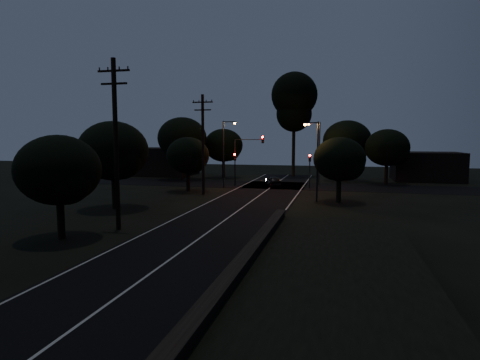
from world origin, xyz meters
The scene contains 22 objects.
road_surface centered at (0.00, 31.12, 0.01)m, with size 60.00×70.00×0.03m.
retaining_wall centered at (7.74, 3.00, 0.62)m, with size 6.93×26.00×1.60m.
utility_pole_mid centered at (-6.00, 15.00, 5.74)m, with size 2.20×0.30×11.00m.
utility_pole_far centered at (-6.00, 32.00, 5.48)m, with size 2.20×0.30×10.50m.
tree_left_b centered at (-7.83, 11.90, 4.00)m, with size 4.85×4.85×6.17m.
tree_left_c centered at (-10.29, 21.88, 4.78)m, with size 5.86×5.86×7.40m.
tree_left_d centered at (-8.33, 33.90, 3.94)m, with size 4.80×4.80×6.09m.
tree_far_nw centered at (-8.79, 49.88, 4.77)m, with size 5.82×5.82×7.37m.
tree_far_w centered at (-13.75, 45.86, 5.83)m, with size 7.03×7.03×8.97m.
tree_far_ne centered at (9.24, 49.86, 5.47)m, with size 6.68×6.68×8.45m.
tree_far_e centered at (14.20, 46.89, 4.63)m, with size 5.63×5.63×7.14m.
tree_right_a centered at (8.17, 29.90, 3.93)m, with size 4.77×4.77×6.07m.
tall_pine centered at (1.00, 55.00, 11.65)m, with size 7.11×7.11×16.15m.
building_left centered at (-20.00, 52.00, 2.20)m, with size 10.00×8.00×4.40m, color black.
building_right centered at (20.00, 53.00, 2.00)m, with size 9.00×7.00×4.00m, color black.
signal_left centered at (-4.60, 39.99, 2.84)m, with size 0.28×0.35×4.10m.
signal_right centered at (4.60, 39.99, 2.84)m, with size 0.28×0.35×4.10m.
signal_mast centered at (-2.91, 39.99, 4.34)m, with size 3.70×0.35×6.25m.
streetlight_a centered at (-5.31, 38.00, 4.64)m, with size 1.66×0.26×8.00m.
streetlight_b centered at (5.31, 44.00, 4.64)m, with size 1.66×0.26×8.00m.
streetlight_c centered at (5.83, 30.00, 4.35)m, with size 1.46×0.26×7.50m.
car centered at (0.16, 40.64, 0.66)m, with size 1.56×3.87×1.32m, color black.
Camera 1 is at (7.95, -8.17, 5.96)m, focal length 30.00 mm.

